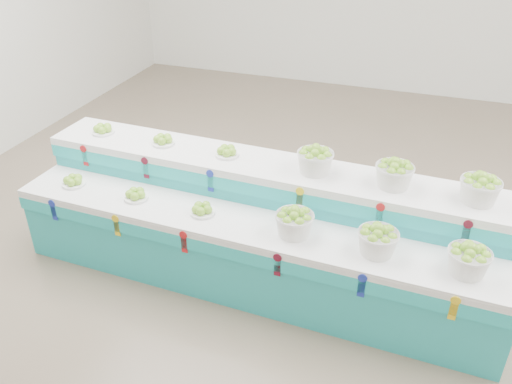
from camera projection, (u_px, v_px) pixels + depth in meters
ground at (368, 268)px, 5.04m from camera, size 10.00×10.00×0.00m
display_stand at (256, 227)px, 4.74m from camera, size 4.33×1.27×1.02m
plate_lower_left at (73, 180)px, 4.93m from camera, size 0.23×0.23×0.10m
plate_lower_mid at (136, 194)px, 4.72m from camera, size 0.23×0.23×0.10m
plate_lower_right at (202, 209)px, 4.51m from camera, size 0.23×0.23×0.10m
basket_lower_left at (294, 222)px, 4.22m from camera, size 0.32×0.32×0.23m
basket_lower_mid at (378, 240)px, 4.01m from camera, size 0.32×0.32×0.23m
basket_lower_right at (469, 260)px, 3.81m from camera, size 0.32×0.32×0.23m
plate_upper_left at (103, 129)px, 5.20m from camera, size 0.23×0.23×0.10m
plate_upper_mid at (163, 139)px, 4.99m from camera, size 0.23×0.23×0.10m
plate_upper_right at (227, 151)px, 4.78m from camera, size 0.23×0.23×0.10m
basket_upper_left at (315, 160)px, 4.49m from camera, size 0.32×0.32×0.23m
basket_upper_mid at (394, 173)px, 4.29m from camera, size 0.32×0.32×0.23m
basket_upper_right at (480, 188)px, 4.08m from camera, size 0.32×0.32×0.23m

